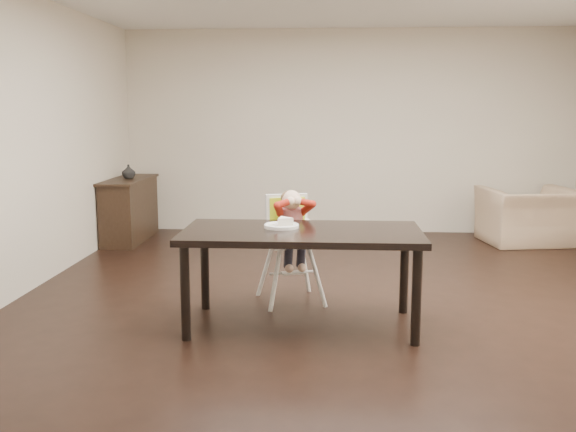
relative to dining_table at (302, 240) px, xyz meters
name	(u,v)px	position (x,y,z in m)	size (l,w,h in m)	color
ground	(360,309)	(0.47, 0.43, -0.67)	(7.00, 7.00, 0.00)	black
room_walls	(364,83)	(0.47, 0.43, 1.18)	(6.02, 7.02, 2.71)	beige
dining_table	(302,240)	(0.00, 0.00, 0.00)	(1.80, 0.90, 0.75)	black
high_chair	(290,223)	(-0.13, 0.65, 0.02)	(0.51, 0.51, 0.97)	white
plate	(282,224)	(-0.15, 0.10, 0.11)	(0.29, 0.29, 0.08)	white
armchair	(529,207)	(2.67, 3.23, -0.21)	(1.06, 0.69, 0.93)	tan
sideboard	(130,209)	(-2.31, 3.13, -0.27)	(0.44, 1.26, 0.79)	black
vase	(129,172)	(-2.31, 3.15, 0.20)	(0.17, 0.17, 0.17)	#99999E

